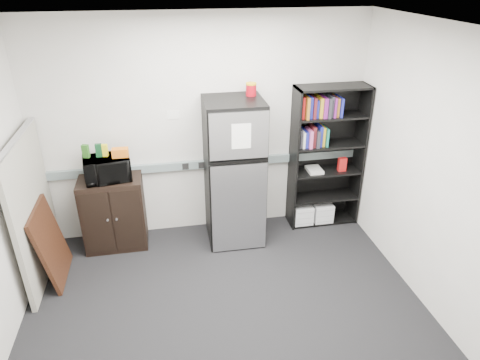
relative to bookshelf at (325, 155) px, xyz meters
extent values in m
plane|color=black|center=(-1.51, -1.57, -0.97)|extent=(4.00, 4.00, 0.00)
cube|color=silver|center=(-1.51, 0.18, 0.38)|extent=(4.00, 0.02, 2.70)
cube|color=silver|center=(0.49, -1.57, 0.38)|extent=(0.02, 3.50, 2.70)
cube|color=white|center=(-1.51, -1.57, 1.73)|extent=(4.00, 3.50, 0.02)
cube|color=gray|center=(-1.51, 0.15, -0.07)|extent=(3.92, 0.05, 0.10)
cube|color=white|center=(-1.86, 0.18, 0.58)|extent=(0.14, 0.00, 0.10)
cube|color=black|center=(-0.41, -0.01, -0.05)|extent=(0.02, 0.34, 1.85)
cube|color=black|center=(0.46, -0.01, -0.05)|extent=(0.02, 0.34, 1.85)
cube|color=black|center=(0.02, 0.16, -0.05)|extent=(0.90, 0.02, 1.85)
cube|color=black|center=(0.02, -0.01, 0.87)|extent=(0.90, 0.34, 0.02)
cube|color=black|center=(0.02, -0.01, -0.95)|extent=(0.85, 0.32, 0.03)
cube|color=black|center=(0.02, -0.01, -0.60)|extent=(0.85, 0.32, 0.03)
cube|color=black|center=(0.02, -0.01, -0.23)|extent=(0.85, 0.32, 0.02)
cube|color=black|center=(0.02, -0.01, 0.14)|extent=(0.85, 0.32, 0.02)
cube|color=black|center=(0.02, -0.01, 0.51)|extent=(0.85, 0.32, 0.02)
cube|color=silver|center=(-0.26, -0.02, -0.81)|extent=(0.25, 0.30, 0.25)
cube|color=silver|center=(0.02, -0.02, -0.81)|extent=(0.25, 0.30, 0.25)
cube|color=gray|center=(-3.41, -0.49, -0.17)|extent=(0.05, 1.30, 1.60)
cube|color=#B2B2B7|center=(-3.41, -0.49, 0.64)|extent=(0.06, 1.30, 0.02)
cube|color=black|center=(-2.65, -0.06, -0.52)|extent=(0.72, 0.45, 0.90)
cube|color=black|center=(-2.83, -0.29, -0.52)|extent=(0.33, 0.01, 0.80)
cube|color=black|center=(-2.48, -0.29, -0.52)|extent=(0.33, 0.01, 0.80)
cylinder|color=#B2B2B7|center=(-2.70, -0.31, -0.47)|extent=(0.02, 0.02, 0.02)
cylinder|color=#B2B2B7|center=(-2.60, -0.31, -0.47)|extent=(0.02, 0.02, 0.02)
imported|color=black|center=(-2.65, -0.08, 0.07)|extent=(0.55, 0.42, 0.28)
cube|color=#265C1A|center=(-2.86, -0.05, 0.29)|extent=(0.08, 0.07, 0.15)
cube|color=#0C3619|center=(-2.72, -0.05, 0.29)|extent=(0.07, 0.05, 0.15)
cube|color=yellow|center=(-2.66, -0.05, 0.28)|extent=(0.08, 0.06, 0.14)
cube|color=orange|center=(-2.49, -0.10, 0.26)|extent=(0.18, 0.10, 0.10)
cube|color=black|center=(-1.20, -0.14, -0.09)|extent=(0.68, 0.68, 1.77)
cube|color=#AFAFB4|center=(-1.20, -0.48, 0.51)|extent=(0.64, 0.03, 0.53)
cube|color=#AFAFB4|center=(-1.20, -0.48, -0.39)|extent=(0.64, 0.03, 1.13)
cube|color=black|center=(-1.20, -0.50, 0.21)|extent=(0.64, 0.01, 0.03)
cube|color=white|center=(-1.18, -0.50, 0.51)|extent=(0.21, 0.01, 0.28)
cube|color=black|center=(-1.20, -0.14, 0.81)|extent=(0.68, 0.68, 0.02)
cylinder|color=#9B0712|center=(-0.97, -0.02, 0.89)|extent=(0.12, 0.12, 0.15)
cylinder|color=gold|center=(-0.97, -0.02, 0.97)|extent=(0.12, 0.12, 0.02)
cube|color=black|center=(-3.28, -0.59, -0.53)|extent=(0.20, 0.69, 0.88)
cube|color=beige|center=(-3.26, -0.59, -0.53)|extent=(0.14, 0.59, 0.74)
camera|label=1|loc=(-1.99, -4.70, 2.13)|focal=32.00mm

